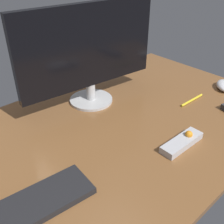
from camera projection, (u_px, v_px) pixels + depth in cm
name	position (u px, v px, depth cm)	size (l,w,h in cm)	color
desk	(113.00, 130.00, 98.98)	(140.00, 84.00, 2.00)	brown
monitor	(89.00, 51.00, 103.31)	(58.78, 18.02, 39.74)	#BEBEBE
keyboard	(25.00, 209.00, 67.06)	(35.33, 11.40, 1.89)	black
computer_mouse	(224.00, 85.00, 123.77)	(11.25, 6.60, 3.37)	silver
media_remote	(182.00, 142.00, 89.20)	(17.16, 5.34, 4.10)	#B7B7BC
pen	(192.00, 100.00, 114.62)	(0.96, 0.96, 14.47)	yellow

